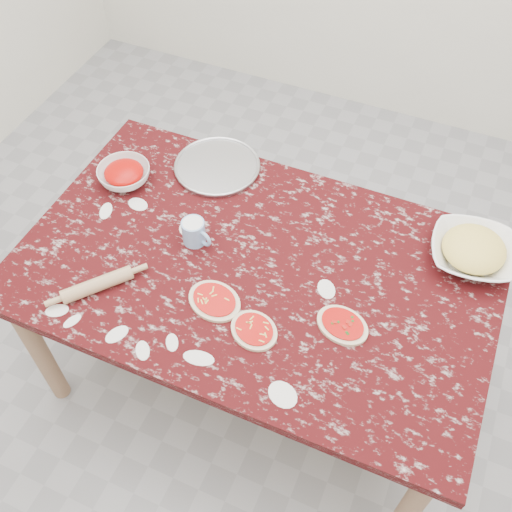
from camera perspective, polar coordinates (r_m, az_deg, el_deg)
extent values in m
plane|color=gray|center=(2.62, 0.00, -10.97)|extent=(4.00, 4.00, 0.00)
cube|color=#33080A|center=(2.00, 0.00, -1.25)|extent=(1.60, 1.00, 0.04)
cube|color=#8A6A4E|center=(2.05, 0.00, -2.27)|extent=(1.50, 0.90, 0.08)
cylinder|color=#8A6A4E|center=(2.41, -20.33, -8.49)|extent=(0.07, 0.07, 0.71)
cylinder|color=#8A6A4E|center=(2.10, 14.75, -22.45)|extent=(0.07, 0.07, 0.71)
cylinder|color=#8A6A4E|center=(2.77, -10.32, 5.12)|extent=(0.07, 0.07, 0.71)
cylinder|color=#8A6A4E|center=(2.51, 19.34, -4.56)|extent=(0.07, 0.07, 0.71)
cylinder|color=#B2B2B7|center=(2.31, -3.78, 8.61)|extent=(0.37, 0.37, 0.01)
imported|color=white|center=(2.29, -12.63, 7.68)|extent=(0.20, 0.20, 0.06)
imported|color=white|center=(2.11, 20.21, 0.31)|extent=(0.32, 0.32, 0.07)
cylinder|color=#81AADB|center=(2.03, -6.05, 2.35)|extent=(0.08, 0.08, 0.09)
torus|color=#81AADB|center=(2.01, -5.09, 1.71)|extent=(0.07, 0.03, 0.07)
cylinder|color=silver|center=(2.01, -6.13, 2.96)|extent=(0.06, 0.06, 0.01)
ellipsoid|color=beige|center=(1.90, -4.04, -4.38)|extent=(0.21, 0.19, 0.01)
ellipsoid|color=red|center=(1.89, -4.05, -4.23)|extent=(0.18, 0.15, 0.00)
ellipsoid|color=beige|center=(1.83, -0.19, -7.24)|extent=(0.20, 0.18, 0.01)
ellipsoid|color=red|center=(1.83, -0.19, -7.10)|extent=(0.16, 0.15, 0.00)
ellipsoid|color=beige|center=(1.86, 8.36, -6.66)|extent=(0.20, 0.17, 0.01)
ellipsoid|color=red|center=(1.86, 8.39, -6.52)|extent=(0.16, 0.14, 0.00)
cylinder|color=tan|center=(1.98, -15.13, -2.70)|extent=(0.19, 0.21, 0.05)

